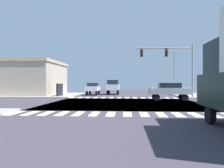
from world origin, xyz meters
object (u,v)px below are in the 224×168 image
Objects in this scene: bank_building at (18,78)px; suv_queued_2 at (113,86)px; traffic_signal_mast at (170,59)px; sedan_leading_1 at (170,90)px; sedan_trailing_2 at (93,88)px; street_lamp at (173,68)px.

suv_queued_2 is at bearing 9.58° from bank_building.
traffic_signal_mast reaches higher than sedan_leading_1.
bank_building reaches higher than sedan_leading_1.
sedan_trailing_2 is at bearing -135.12° from sedan_leading_1.
sedan_leading_1 is (21.50, -9.24, -1.48)m from bank_building.
traffic_signal_mast reaches higher than bank_building.
sedan_leading_1 is (-0.79, -3.90, -3.82)m from traffic_signal_mast.
bank_building is at bearing -113.25° from sedan_leading_1.
bank_building is 23.45m from sedan_leading_1.
street_lamp reaches higher than bank_building.
sedan_trailing_2 is at bearing 31.62° from suv_queued_2.
sedan_trailing_2 is at bearing -172.55° from street_lamp.
suv_queued_2 is at bearing -149.77° from sedan_leading_1.
suv_queued_2 is (-7.61, 7.81, -3.54)m from traffic_signal_mast.
suv_queued_2 is 3.53m from sedan_trailing_2.
sedan_trailing_2 is (11.67, 0.63, -1.48)m from bank_building.
traffic_signal_mast is 1.69× the size of sedan_leading_1.
bank_building is 14.93m from suv_queued_2.
suv_queued_2 is at bearing 134.27° from traffic_signal_mast.
bank_building is at bearing 3.09° from sedan_trailing_2.
traffic_signal_mast is at bearing 150.67° from sedan_trailing_2.
traffic_signal_mast is 0.50× the size of bank_building.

